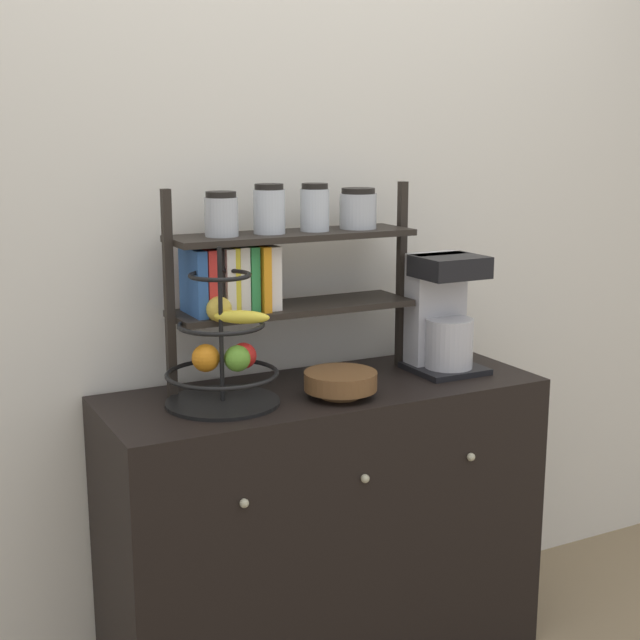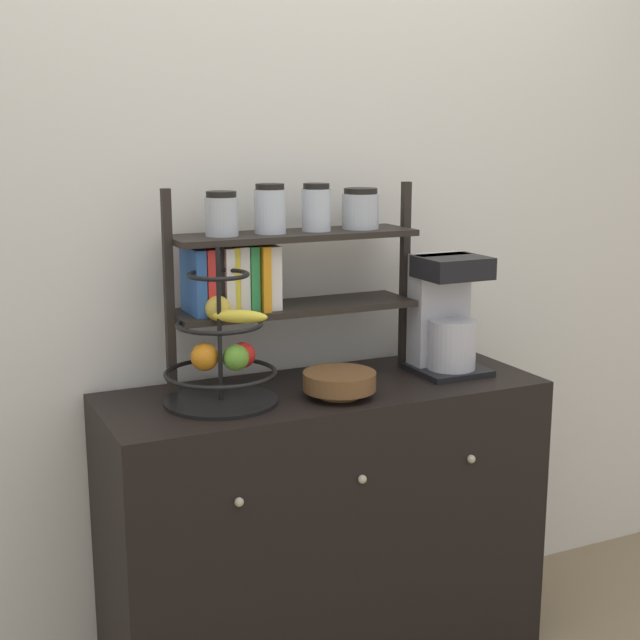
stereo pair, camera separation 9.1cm
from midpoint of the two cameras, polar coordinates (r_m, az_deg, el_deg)
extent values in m
cube|color=silver|center=(2.72, -1.31, 5.91)|extent=(7.00, 0.05, 2.60)
cube|color=black|center=(2.71, 1.23, -13.19)|extent=(1.27, 0.47, 0.87)
sphere|color=#B2AD8C|center=(2.29, -4.04, -11.56)|extent=(0.02, 0.02, 0.02)
sphere|color=#B2AD8C|center=(2.42, 3.82, -10.14)|extent=(0.02, 0.02, 0.02)
sphere|color=#B2AD8C|center=(2.60, 10.66, -8.74)|extent=(0.02, 0.02, 0.02)
cube|color=black|center=(2.75, 9.10, -3.16)|extent=(0.21, 0.21, 0.02)
cube|color=#B7B7BC|center=(2.76, 8.55, 0.71)|extent=(0.18, 0.08, 0.34)
cylinder|color=#B7B7BC|center=(2.71, 9.38, -1.54)|extent=(0.15, 0.15, 0.15)
cube|color=black|center=(2.68, 9.45, 3.34)|extent=(0.20, 0.17, 0.06)
cylinder|color=black|center=(2.43, -5.28, -5.20)|extent=(0.31, 0.31, 0.01)
cylinder|color=black|center=(2.37, -5.38, -0.27)|extent=(0.01, 0.01, 0.42)
torus|color=black|center=(2.41, -5.31, -3.38)|extent=(0.31, 0.31, 0.01)
torus|color=black|center=(2.37, -5.38, -0.27)|extent=(0.23, 0.23, 0.01)
torus|color=black|center=(2.35, -5.44, 2.91)|extent=(0.17, 0.17, 0.01)
sphere|color=red|center=(2.44, -3.93, -2.26)|extent=(0.07, 0.07, 0.07)
sphere|color=#6BAD33|center=(2.41, -4.34, -2.42)|extent=(0.07, 0.07, 0.07)
sphere|color=orange|center=(2.42, -6.34, -2.37)|extent=(0.08, 0.08, 0.08)
ellipsoid|color=yellow|center=(2.36, -4.05, 0.22)|extent=(0.14, 0.11, 0.04)
sphere|color=gold|center=(2.40, -5.47, 0.73)|extent=(0.07, 0.07, 0.07)
cylinder|color=brown|center=(2.47, 2.36, -4.70)|extent=(0.11, 0.11, 0.02)
cylinder|color=brown|center=(2.46, 2.37, -3.91)|extent=(0.20, 0.20, 0.05)
cube|color=black|center=(2.45, -8.59, 1.63)|extent=(0.02, 0.02, 0.57)
cube|color=black|center=(2.75, 6.38, 2.83)|extent=(0.02, 0.02, 0.57)
cube|color=black|center=(2.59, -0.67, 0.78)|extent=(0.72, 0.20, 0.02)
cube|color=black|center=(2.56, -0.68, 5.44)|extent=(0.72, 0.20, 0.02)
cube|color=#2D599E|center=(2.46, -7.07, 2.49)|extent=(0.03, 0.16, 0.18)
cube|color=red|center=(2.47, -6.36, 2.55)|extent=(0.03, 0.16, 0.18)
cube|color=black|center=(2.48, -5.78, 2.60)|extent=(0.02, 0.12, 0.18)
cube|color=white|center=(2.49, -5.25, 2.64)|extent=(0.02, 0.15, 0.18)
cube|color=yellow|center=(2.50, -4.77, 2.67)|extent=(0.02, 0.13, 0.18)
cube|color=white|center=(2.51, -4.24, 2.72)|extent=(0.03, 0.12, 0.18)
cube|color=#2D8C47|center=(2.52, -3.63, 2.76)|extent=(0.03, 0.13, 0.18)
cube|color=orange|center=(2.53, -3.01, 2.81)|extent=(0.02, 0.16, 0.18)
cube|color=white|center=(2.54, -2.31, 2.83)|extent=(0.03, 0.13, 0.18)
cylinder|color=#ADB2B7|center=(2.47, -5.26, 6.61)|extent=(0.09, 0.09, 0.11)
cylinder|color=black|center=(2.46, -5.29, 8.02)|extent=(0.08, 0.08, 0.02)
cylinder|color=silver|center=(2.52, -2.18, 6.95)|extent=(0.09, 0.09, 0.12)
cylinder|color=black|center=(2.51, -2.19, 8.53)|extent=(0.08, 0.08, 0.02)
cylinder|color=silver|center=(2.58, 0.78, 7.05)|extent=(0.08, 0.08, 0.12)
cylinder|color=black|center=(2.57, 0.78, 8.57)|extent=(0.08, 0.08, 0.02)
cylinder|color=#ADB2B7|center=(2.65, 3.59, 6.96)|extent=(0.11, 0.11, 0.10)
cylinder|color=black|center=(2.64, 3.61, 8.25)|extent=(0.10, 0.10, 0.02)
camera|label=1|loc=(0.05, -88.96, 0.22)|focal=50.00mm
camera|label=2|loc=(0.05, 91.04, -0.22)|focal=50.00mm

